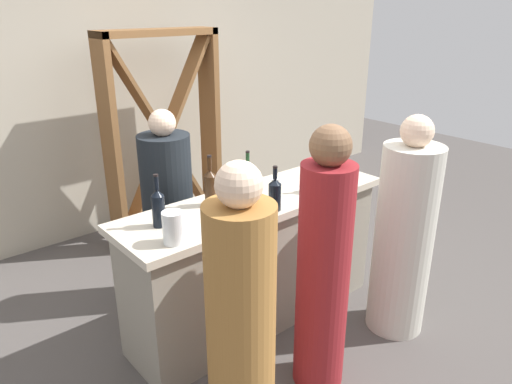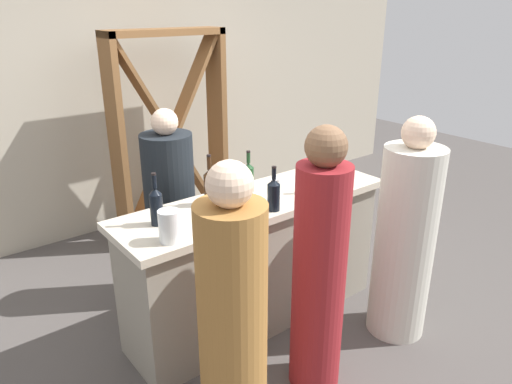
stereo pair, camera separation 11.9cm
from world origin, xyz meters
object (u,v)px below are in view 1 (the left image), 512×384
(wine_bottle_center_near_black, at_px, (275,194))
(wine_glass_far_left, at_px, (229,187))
(wine_bottle_second_left_amber_brown, at_px, (210,187))
(person_left_guest, at_px, (323,271))
(person_right_guest, at_px, (404,237))
(wine_bottle_second_right_olive_green, at_px, (248,177))
(water_pitcher, at_px, (173,228))
(wine_glass_near_right, at_px, (241,191))
(wine_glass_near_left, at_px, (255,200))
(wine_bottle_leftmost_near_black, at_px, (158,207))
(person_server_behind, at_px, (169,216))
(wine_rack, at_px, (164,138))
(wine_glass_near_center, at_px, (275,186))
(person_center_guest, at_px, (241,321))
(wine_bottle_rightmost_clear_pale, at_px, (320,177))

(wine_bottle_center_near_black, xyz_separation_m, wine_glass_far_left, (-0.14, 0.28, -0.00))
(wine_bottle_center_near_black, bearing_deg, wine_bottle_second_left_amber_brown, 129.56)
(person_left_guest, bearing_deg, person_right_guest, -105.59)
(wine_bottle_second_right_olive_green, height_order, water_pitcher, wine_bottle_second_right_olive_green)
(wine_glass_near_right, bearing_deg, person_right_guest, -36.70)
(wine_glass_near_left, xyz_separation_m, person_right_guest, (0.88, -0.51, -0.34))
(wine_bottle_leftmost_near_black, bearing_deg, water_pitcher, -101.21)
(water_pitcher, bearing_deg, wine_bottle_leftmost_near_black, 78.79)
(wine_bottle_second_left_amber_brown, relative_size, wine_glass_near_left, 2.33)
(wine_bottle_second_right_olive_green, bearing_deg, person_server_behind, 124.00)
(wine_rack, distance_m, wine_glass_near_right, 1.77)
(wine_bottle_leftmost_near_black, relative_size, wine_glass_near_right, 1.98)
(wine_glass_near_center, bearing_deg, water_pitcher, -174.05)
(wine_glass_near_left, relative_size, water_pitcher, 0.79)
(wine_glass_near_center, relative_size, wine_glass_far_left, 1.04)
(wine_glass_near_right, bearing_deg, person_server_behind, 100.21)
(wine_bottle_second_right_olive_green, xyz_separation_m, person_right_guest, (0.66, -0.85, -0.36))
(wine_bottle_second_left_amber_brown, bearing_deg, person_left_guest, -77.55)
(wine_glass_far_left, relative_size, person_center_guest, 0.10)
(wine_glass_near_right, distance_m, person_center_guest, 0.93)
(wine_bottle_second_right_olive_green, bearing_deg, wine_glass_near_right, -138.30)
(wine_rack, relative_size, wine_bottle_center_near_black, 6.72)
(wine_bottle_leftmost_near_black, distance_m, water_pitcher, 0.25)
(person_left_guest, xyz_separation_m, person_center_guest, (-0.61, -0.01, -0.05))
(person_center_guest, bearing_deg, wine_glass_near_left, -56.81)
(wine_rack, bearing_deg, wine_bottle_rightmost_clear_pale, -84.89)
(wine_bottle_second_left_amber_brown, bearing_deg, person_server_behind, 91.23)
(wine_bottle_leftmost_near_black, distance_m, wine_glass_far_left, 0.54)
(wine_rack, xyz_separation_m, wine_glass_far_left, (-0.43, -1.58, 0.07))
(water_pitcher, distance_m, person_server_behind, 1.02)
(wine_bottle_second_left_amber_brown, distance_m, wine_glass_near_center, 0.43)
(wine_bottle_second_right_olive_green, distance_m, wine_glass_far_left, 0.22)
(wine_bottle_leftmost_near_black, distance_m, wine_glass_near_left, 0.59)
(wine_bottle_second_left_amber_brown, bearing_deg, person_right_guest, -39.52)
(wine_bottle_second_left_amber_brown, relative_size, wine_glass_near_center, 2.17)
(wine_bottle_center_near_black, distance_m, person_right_guest, 0.95)
(person_left_guest, relative_size, person_server_behind, 1.08)
(wine_bottle_second_left_amber_brown, relative_size, wine_bottle_rightmost_clear_pale, 1.23)
(wine_glass_near_right, height_order, person_left_guest, person_left_guest)
(wine_bottle_second_left_amber_brown, distance_m, wine_bottle_center_near_black, 0.42)
(wine_glass_near_left, bearing_deg, wine_glass_near_right, 89.43)
(water_pitcher, relative_size, person_center_guest, 0.12)
(wine_bottle_center_near_black, height_order, wine_glass_near_left, wine_bottle_center_near_black)
(person_left_guest, height_order, person_server_behind, person_left_guest)
(wine_bottle_leftmost_near_black, relative_size, water_pitcher, 1.76)
(wine_bottle_center_near_black, height_order, wine_bottle_rightmost_clear_pale, wine_bottle_center_near_black)
(person_left_guest, xyz_separation_m, person_right_guest, (0.81, 0.01, -0.06))
(wine_glass_far_left, height_order, person_server_behind, person_server_behind)
(wine_glass_near_left, bearing_deg, wine_bottle_center_near_black, -4.26)
(person_center_guest, height_order, person_server_behind, person_center_guest)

